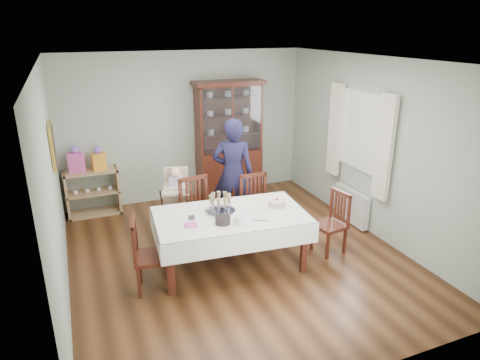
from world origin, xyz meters
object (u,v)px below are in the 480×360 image
china_cabinet (229,138)px  sideboard (93,192)px  dining_table (231,240)px  woman (233,174)px  gift_bag_orange (99,159)px  chair_far_left (200,228)px  chair_far_right (258,222)px  high_chair (177,210)px  chair_end_right (330,234)px  gift_bag_pink (76,161)px  chair_end_left (152,268)px  champagne_tray (220,206)px  birthday_cake (277,204)px

china_cabinet → sideboard: china_cabinet is taller
dining_table → china_cabinet: bearing=69.6°
woman → gift_bag_orange: size_ratio=4.39×
chair_far_left → chair_far_right: size_ratio=1.04×
chair_far_right → high_chair: size_ratio=0.91×
chair_end_right → woman: 1.75m
chair_far_left → high_chair: size_ratio=0.94×
gift_bag_pink → chair_end_left: bearing=-75.5°
china_cabinet → chair_far_right: (-0.27, -1.92, -0.82)m
chair_far_left → gift_bag_orange: bearing=114.1°
champagne_tray → chair_far_left: bearing=105.1°
chair_far_left → high_chair: high_chair is taller
chair_far_right → chair_end_right: chair_far_right is taller
sideboard → champagne_tray: 2.82m
high_chair → gift_bag_pink: size_ratio=2.45×
chair_far_left → birthday_cake: 1.22m
dining_table → chair_far_right: chair_far_right is taller
china_cabinet → sideboard: (-2.50, 0.02, -0.72)m
chair_end_left → high_chair: bearing=-15.2°
chair_end_right → gift_bag_orange: bearing=-142.2°
sideboard → gift_bag_orange: size_ratio=2.20×
dining_table → chair_far_right: 0.84m
sideboard → champagne_tray: bearing=-57.8°
chair_far_left → birthday_cake: chair_far_left is taller
chair_far_right → gift_bag_orange: bearing=137.0°
high_chair → champagne_tray: (0.35, -1.01, 0.40)m
chair_far_right → chair_end_left: size_ratio=1.05×
china_cabinet → woman: china_cabinet is taller
sideboard → birthday_cake: (2.26, -2.50, 0.41)m
chair_end_left → chair_far_right: bearing=-56.5°
high_chair → gift_bag_orange: gift_bag_orange is taller
birthday_cake → gift_bag_pink: gift_bag_pink is taller
woman → chair_far_right: bearing=131.1°
woman → birthday_cake: size_ratio=6.64×
china_cabinet → chair_far_right: size_ratio=2.15×
sideboard → birthday_cake: size_ratio=3.33×
woman → gift_bag_orange: 2.33m
sideboard → birthday_cake: birthday_cake is taller
woman → gift_bag_orange: (-1.90, 1.34, 0.09)m
sideboard → champagne_tray: champagne_tray is taller
dining_table → gift_bag_orange: 2.91m
chair_end_left → woman: (1.58, 1.28, 0.61)m
chair_far_left → chair_end_right: 1.88m
woman → gift_bag_pink: bearing=-5.8°
chair_end_right → birthday_cake: size_ratio=3.31×
chair_far_left → chair_far_right: bearing=-15.1°
chair_end_right → birthday_cake: (-0.79, 0.16, 0.54)m
gift_bag_pink → chair_far_left: bearing=-49.8°
birthday_cake → gift_bag_orange: 3.25m
chair_far_left → chair_end_left: chair_far_left is taller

